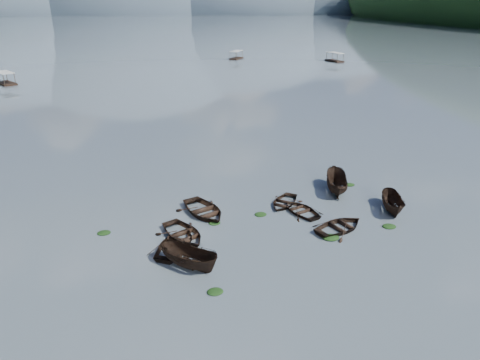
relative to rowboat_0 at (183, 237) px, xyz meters
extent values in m
plane|color=#4A555C|center=(5.32, -6.40, 0.00)|extent=(2400.00, 2400.00, 0.00)
ellipsoid|color=#475666|center=(-254.68, 893.60, 0.00)|extent=(520.00, 520.00, 280.00)
ellipsoid|color=#475666|center=(-54.68, 893.60, 0.00)|extent=(520.00, 520.00, 340.00)
ellipsoid|color=#475666|center=(145.32, 893.60, 0.00)|extent=(520.00, 520.00, 260.00)
ellipsoid|color=#475666|center=(325.32, 893.60, 0.00)|extent=(520.00, 520.00, 220.00)
imported|color=black|center=(0.00, 0.00, 0.00)|extent=(5.01, 5.59, 0.95)
imported|color=black|center=(-0.56, -1.46, 0.00)|extent=(5.01, 5.61, 0.96)
imported|color=black|center=(0.22, -4.10, 0.00)|extent=(4.56, 4.32, 1.77)
imported|color=black|center=(10.02, 2.47, 0.00)|extent=(4.05, 4.66, 0.81)
imported|color=black|center=(12.11, -0.94, 0.00)|extent=(5.27, 4.61, 0.91)
imported|color=black|center=(17.75, 1.40, 0.00)|extent=(2.83, 4.60, 1.67)
imported|color=black|center=(1.89, 3.56, 0.00)|extent=(5.39, 6.15, 1.06)
imported|color=black|center=(8.99, 4.21, 0.00)|extent=(4.47, 4.69, 0.79)
imported|color=black|center=(14.52, 6.09, 0.00)|extent=(3.19, 5.31, 1.92)
ellipsoid|color=black|center=(1.58, -7.10, 0.00)|extent=(1.01, 0.83, 0.22)
ellipsoid|color=black|center=(-0.68, -0.92, 0.00)|extent=(0.89, 0.71, 0.20)
ellipsoid|color=black|center=(10.90, -2.14, 0.00)|extent=(1.29, 1.03, 0.28)
ellipsoid|color=black|center=(6.54, 2.54, 0.00)|extent=(1.01, 0.85, 0.22)
ellipsoid|color=black|center=(16.10, -1.24, 0.00)|extent=(1.11, 0.88, 0.23)
ellipsoid|color=black|center=(-6.00, 1.57, 0.00)|extent=(1.03, 0.83, 0.22)
ellipsoid|color=black|center=(2.57, 1.71, 0.00)|extent=(0.96, 0.80, 0.20)
ellipsoid|color=black|center=(16.42, 7.25, 0.00)|extent=(1.02, 0.82, 0.22)
camera|label=1|loc=(-0.60, -28.55, 16.33)|focal=32.00mm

